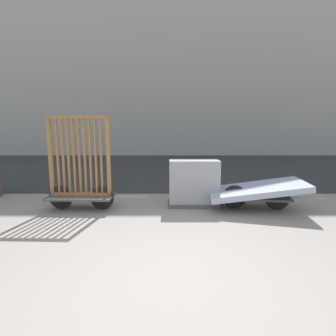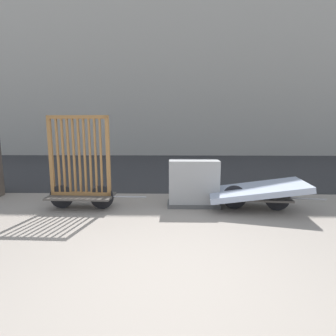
{
  "view_description": "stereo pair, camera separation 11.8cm",
  "coord_description": "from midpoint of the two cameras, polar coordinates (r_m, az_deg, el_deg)",
  "views": [
    {
      "loc": [
        -0.01,
        -2.66,
        1.68
      ],
      "look_at": [
        0.0,
        2.65,
        0.87
      ],
      "focal_mm": 28.0,
      "sensor_mm": 36.0,
      "label": 1
    },
    {
      "loc": [
        0.11,
        -2.66,
        1.68
      ],
      "look_at": [
        0.0,
        2.65,
        0.87
      ],
      "focal_mm": 28.0,
      "sensor_mm": 36.0,
      "label": 2
    }
  ],
  "objects": [
    {
      "name": "ground_plane",
      "position": [
        3.15,
        -1.06,
        -23.63
      ],
      "size": [
        60.0,
        60.0,
        0.0
      ],
      "primitive_type": "plane",
      "color": "gray"
    },
    {
      "name": "road_strip",
      "position": [
        11.46,
        -0.36,
        0.28
      ],
      "size": [
        56.0,
        9.48,
        0.01
      ],
      "color": "#2D2D30",
      "rests_on": "ground_plane"
    },
    {
      "name": "building_facade",
      "position": [
        18.82,
        -0.29,
        24.92
      ],
      "size": [
        48.0,
        4.0,
        13.88
      ],
      "color": "#B2ADA3",
      "rests_on": "ground_plane"
    },
    {
      "name": "bike_cart_with_bedframe",
      "position": [
        5.71,
        -19.17,
        -1.78
      ],
      "size": [
        2.05,
        0.68,
        1.94
      ],
      "rotation": [
        0.0,
        0.0,
        -0.03
      ],
      "color": "#4C4742",
      "rests_on": "ground_plane"
    },
    {
      "name": "bike_cart_with_mattress",
      "position": [
        5.74,
        17.95,
        -4.73
      ],
      "size": [
        2.37,
        1.32,
        0.62
      ],
      "rotation": [
        0.0,
        0.0,
        -0.12
      ],
      "color": "#4C4742",
      "rests_on": "ground_plane"
    },
    {
      "name": "utility_cabinet",
      "position": [
        5.7,
        4.95,
        -3.72
      ],
      "size": [
        1.12,
        0.5,
        1.0
      ],
      "color": "#4C4C4C",
      "rests_on": "ground_plane"
    }
  ]
}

